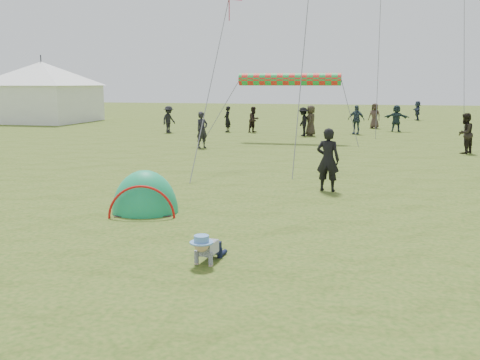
% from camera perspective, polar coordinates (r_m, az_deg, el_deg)
% --- Properties ---
extents(ground, '(140.00, 140.00, 0.00)m').
position_cam_1_polar(ground, '(9.70, 0.50, -7.91)').
color(ground, '#264A13').
extents(crawling_toddler, '(0.60, 0.78, 0.55)m').
position_cam_1_polar(crawling_toddler, '(9.19, -3.57, -7.17)').
color(crawling_toddler, black).
rests_on(crawling_toddler, ground).
extents(popup_tent, '(1.84, 1.64, 2.03)m').
position_cam_1_polar(popup_tent, '(12.96, -10.05, -3.40)').
color(popup_tent, '#0DA07A').
rests_on(popup_tent, ground).
extents(standing_adult, '(0.72, 0.53, 1.80)m').
position_cam_1_polar(standing_adult, '(15.30, 9.35, 2.15)').
color(standing_adult, black).
rests_on(standing_adult, ground).
extents(event_marquee, '(7.41, 7.41, 5.02)m').
position_cam_1_polar(event_marquee, '(45.33, -20.29, 9.01)').
color(event_marquee, white).
rests_on(event_marquee, ground).
extents(crowd_person_0, '(0.42, 0.61, 1.61)m').
position_cam_1_polar(crowd_person_0, '(33.75, -1.36, 6.51)').
color(crowd_person_0, black).
rests_on(crowd_person_0, ground).
extents(crowd_person_1, '(1.04, 1.08, 1.76)m').
position_cam_1_polar(crowd_person_1, '(25.23, 22.86, 4.60)').
color(crowd_person_1, black).
rests_on(crowd_person_1, ground).
extents(crowd_person_4, '(0.98, 0.84, 1.69)m').
position_cam_1_polar(crowd_person_4, '(37.56, 14.15, 6.66)').
color(crowd_person_4, '#3F2F2A').
rests_on(crowd_person_4, ground).
extents(crowd_person_5, '(0.62, 1.51, 1.59)m').
position_cam_1_polar(crowd_person_5, '(46.71, 18.39, 7.03)').
color(crowd_person_5, '#21293D').
rests_on(crowd_person_5, ground).
extents(crowd_person_6, '(0.69, 0.75, 1.72)m').
position_cam_1_polar(crowd_person_6, '(25.32, -4.07, 5.35)').
color(crowd_person_6, black).
rests_on(crowd_person_6, ground).
extents(crowd_person_7, '(0.93, 0.98, 1.59)m').
position_cam_1_polar(crowd_person_7, '(33.40, 1.49, 6.46)').
color(crowd_person_7, black).
rests_on(crowd_person_7, ground).
extents(crowd_person_9, '(0.92, 1.20, 1.65)m').
position_cam_1_polar(crowd_person_9, '(33.47, -7.60, 6.42)').
color(crowd_person_9, black).
rests_on(crowd_person_9, ground).
extents(crowd_person_10, '(0.56, 0.86, 1.77)m').
position_cam_1_polar(crowd_person_10, '(31.43, 7.55, 6.29)').
color(crowd_person_10, '#302920').
rests_on(crowd_person_10, ground).
extents(crowd_person_11, '(1.63, 0.78, 1.69)m').
position_cam_1_polar(crowd_person_11, '(35.39, 16.34, 6.34)').
color(crowd_person_11, '#23353D').
rests_on(crowd_person_11, ground).
extents(crowd_person_14, '(1.10, 0.72, 1.74)m').
position_cam_1_polar(crowd_person_14, '(32.96, 12.28, 6.31)').
color(crowd_person_14, '#2D3C4B').
rests_on(crowd_person_14, ground).
extents(crowd_person_15, '(0.93, 1.22, 1.66)m').
position_cam_1_polar(crowd_person_15, '(31.35, 6.74, 6.20)').
color(crowd_person_15, black).
rests_on(crowd_person_15, ground).
extents(rainbow_tube_kite, '(5.27, 0.64, 0.64)m').
position_cam_1_polar(rainbow_tube_kite, '(28.17, 5.29, 10.65)').
color(rainbow_tube_kite, red).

